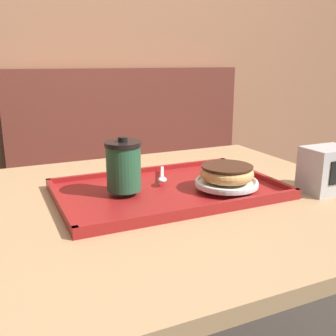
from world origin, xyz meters
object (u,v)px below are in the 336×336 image
object	(u,v)px
coffee_cup_front	(124,166)
donut_chocolate_glazed	(227,173)
spoon	(162,177)
napkin_dispenser	(327,170)

from	to	relation	value
coffee_cup_front	donut_chocolate_glazed	distance (m)	0.25
spoon	napkin_dispenser	bearing A→B (deg)	85.48
coffee_cup_front	donut_chocolate_glazed	size ratio (longest dim) A/B	0.97
napkin_dispenser	spoon	bearing A→B (deg)	151.76
coffee_cup_front	napkin_dispenser	xyz separation A→B (m)	(0.47, -0.15, -0.03)
donut_chocolate_glazed	spoon	xyz separation A→B (m)	(-0.12, 0.11, -0.03)
donut_chocolate_glazed	napkin_dispenser	xyz separation A→B (m)	(0.24, -0.08, 0.00)
coffee_cup_front	napkin_dispenser	distance (m)	0.49
spoon	napkin_dispenser	xyz separation A→B (m)	(0.36, -0.19, 0.03)
donut_chocolate_glazed	napkin_dispenser	size ratio (longest dim) A/B	1.10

